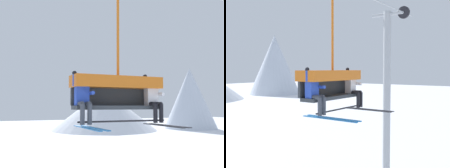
# 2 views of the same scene
# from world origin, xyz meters

# --- Properties ---
(mountain_peak_central) EXTENTS (23.68, 23.68, 9.10)m
(mountain_peak_central) POSITION_xyz_m (22.46, 51.70, 4.55)
(mountain_peak_central) COLOR white
(mountain_peak_central) RESTS_ON ground_plane
(mountain_peak_east) EXTENTS (12.46, 12.46, 14.52)m
(mountain_peak_east) POSITION_xyz_m (42.93, 47.18, 7.26)
(mountain_peak_east) COLOR silver
(mountain_peak_east) RESTS_ON ground_plane
(chairlift_chair) EXTENTS (2.38, 0.74, 3.81)m
(chairlift_chair) POSITION_xyz_m (1.57, -0.73, 5.91)
(chairlift_chair) COLOR #33383D
(skier_blue) EXTENTS (0.48, 1.70, 1.34)m
(skier_blue) POSITION_xyz_m (0.60, -0.94, 5.61)
(skier_blue) COLOR #2847B7
(skier_white) EXTENTS (0.48, 1.70, 1.34)m
(skier_white) POSITION_xyz_m (2.55, -0.94, 5.61)
(skier_white) COLOR silver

